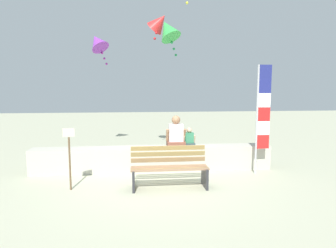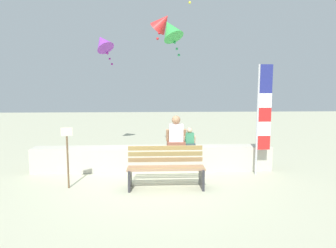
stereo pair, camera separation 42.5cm
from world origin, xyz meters
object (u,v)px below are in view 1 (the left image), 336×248
(person_adult, at_px, (176,134))
(person_child, at_px, (189,139))
(park_bench, at_px, (169,168))
(sign_post, at_px, (69,154))
(kite_green, at_px, (168,30))
(kite_purple, at_px, (97,42))
(flag_banner, at_px, (261,112))
(kite_red, at_px, (159,22))

(person_adult, distance_m, person_child, 0.38)
(park_bench, xyz_separation_m, person_child, (0.69, 1.39, 0.41))
(park_bench, distance_m, sign_post, 2.17)
(park_bench, relative_size, person_adult, 2.07)
(kite_green, distance_m, kite_purple, 2.77)
(kite_green, bearing_deg, kite_purple, 145.35)
(flag_banner, xyz_separation_m, sign_post, (-4.55, -0.78, -0.78))
(person_child, relative_size, sign_post, 0.37)
(sign_post, bearing_deg, kite_red, 55.61)
(person_adult, xyz_separation_m, kite_green, (-0.07, 1.40, 2.96))
(person_adult, distance_m, kite_red, 3.73)
(person_child, relative_size, kite_purple, 0.43)
(person_adult, relative_size, kite_purple, 0.71)
(park_bench, height_order, person_child, person_child)
(person_child, distance_m, flag_banner, 1.97)
(park_bench, relative_size, kite_green, 1.45)
(kite_red, bearing_deg, person_adult, -80.73)
(kite_green, xyz_separation_m, sign_post, (-2.39, -2.77, -3.12))
(flag_banner, xyz_separation_m, kite_purple, (-4.43, 3.56, 2.18))
(flag_banner, bearing_deg, person_adult, 164.21)
(person_child, bearing_deg, flag_banner, -18.88)
(kite_red, relative_size, sign_post, 0.72)
(park_bench, height_order, person_adult, person_adult)
(person_child, distance_m, kite_red, 3.88)
(flag_banner, bearing_deg, person_child, 161.12)
(kite_green, relative_size, kite_purple, 1.01)
(person_child, bearing_deg, sign_post, -154.16)
(flag_banner, bearing_deg, kite_red, 134.83)
(person_adult, bearing_deg, kite_purple, 128.30)
(park_bench, height_order, flag_banner, flag_banner)
(kite_red, height_order, kite_purple, kite_red)
(park_bench, bearing_deg, kite_green, 84.76)
(person_child, relative_size, kite_green, 0.43)
(person_adult, xyz_separation_m, person_child, (0.36, 0.00, -0.12))
(flag_banner, xyz_separation_m, kite_green, (-2.16, 1.99, 2.34))
(kite_purple, bearing_deg, park_bench, -65.22)
(kite_red, height_order, kite_green, kite_red)
(flag_banner, height_order, kite_purple, kite_purple)
(person_child, xyz_separation_m, kite_purple, (-2.71, 2.97, 2.91))
(person_child, xyz_separation_m, flag_banner, (1.73, -0.59, 0.74))
(flag_banner, distance_m, sign_post, 4.68)
(person_adult, height_order, person_child, person_adult)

